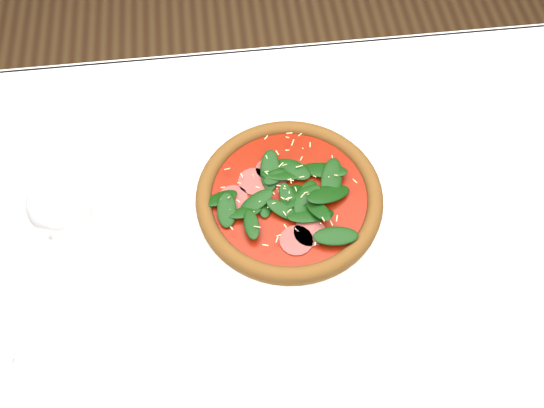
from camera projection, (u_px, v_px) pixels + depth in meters
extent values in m
plane|color=brown|center=(279.00, 374.00, 1.56)|extent=(6.00, 6.00, 0.00)
cube|color=silver|center=(284.00, 246.00, 0.93)|extent=(1.20, 0.80, 0.04)
cylinder|color=#4E341F|center=(30.00, 213.00, 1.40)|extent=(0.06, 0.06, 0.71)
cylinder|color=#4E341F|center=(485.00, 168.00, 1.46)|extent=(0.06, 0.06, 0.71)
cube|color=silver|center=(258.00, 90.00, 1.22)|extent=(1.20, 0.01, 0.22)
cylinder|color=white|center=(289.00, 203.00, 0.94)|extent=(0.33, 0.33, 0.01)
torus|color=white|center=(289.00, 201.00, 0.94)|extent=(0.33, 0.33, 0.01)
cylinder|color=brown|center=(289.00, 199.00, 0.94)|extent=(0.31, 0.31, 0.01)
torus|color=#A66626|center=(289.00, 196.00, 0.93)|extent=(0.32, 0.32, 0.02)
cylinder|color=#8F1605|center=(289.00, 196.00, 0.93)|extent=(0.26, 0.26, 0.00)
cylinder|color=#9A493D|center=(289.00, 195.00, 0.93)|extent=(0.23, 0.23, 0.00)
ellipsoid|color=#0E3409|center=(290.00, 192.00, 0.92)|extent=(0.25, 0.25, 0.02)
cylinder|color=#EBE599|center=(290.00, 190.00, 0.91)|extent=(0.23, 0.23, 0.00)
cylinder|color=white|center=(92.00, 263.00, 0.89)|extent=(0.08, 0.08, 0.00)
cylinder|color=white|center=(82.00, 247.00, 0.85)|extent=(0.01, 0.01, 0.10)
ellipsoid|color=white|center=(61.00, 212.00, 0.77)|extent=(0.09, 0.09, 0.11)
cube|color=silver|center=(12.00, 342.00, 0.82)|extent=(0.03, 0.05, 0.00)
cylinder|color=white|center=(501.00, 111.00, 1.04)|extent=(0.15, 0.15, 0.01)
torus|color=white|center=(502.00, 110.00, 1.04)|extent=(0.15, 0.15, 0.01)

